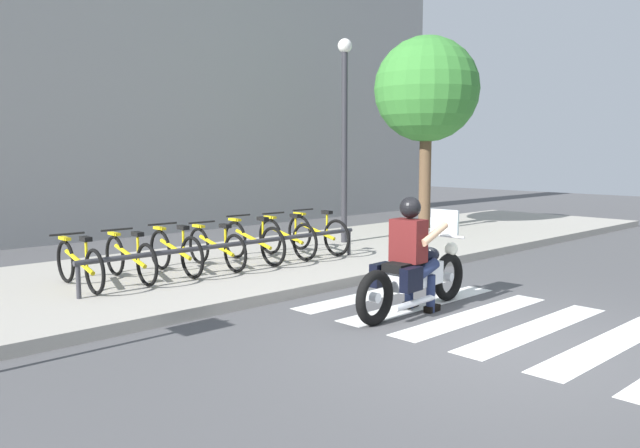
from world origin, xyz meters
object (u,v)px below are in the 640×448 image
object	(u,v)px
motorcycle	(415,275)
bicycle_1	(130,258)
bike_rack	(237,245)
bicycle_3	(216,247)
street_lamp	(345,123)
rider	(412,247)
bicycle_4	(253,242)
tree_near_rack	(427,90)
bicycle_6	(317,234)
bicycle_2	(175,252)
bicycle_0	(79,264)
bicycle_5	(287,238)

from	to	relation	value
motorcycle	bicycle_1	world-z (taller)	motorcycle
bike_rack	bicycle_3	bearing A→B (deg)	89.99
street_lamp	bike_rack	bearing A→B (deg)	-161.26
bike_rack	street_lamp	bearing A→B (deg)	18.74
bicycle_1	street_lamp	size ratio (longest dim) A/B	0.39
motorcycle	rider	xyz separation A→B (m)	(-0.08, -0.00, 0.37)
bicycle_1	bicycle_4	world-z (taller)	bicycle_4
tree_near_rack	bicycle_6	bearing A→B (deg)	-167.01
motorcycle	bicycle_2	distance (m)	3.73
bicycle_0	tree_near_rack	size ratio (longest dim) A/B	0.34
bicycle_6	bicycle_5	bearing A→B (deg)	180.00
street_lamp	bicycle_2	bearing A→B (deg)	-171.40
bicycle_3	bike_rack	world-z (taller)	bicycle_3
bicycle_5	bicycle_6	distance (m)	0.73
motorcycle	bicycle_4	xyz separation A→B (m)	(0.16, 3.50, 0.04)
bicycle_1	bicycle_3	xyz separation A→B (m)	(1.46, 0.00, -0.00)
bicycle_6	street_lamp	size ratio (longest dim) A/B	0.40
rider	bicycle_3	world-z (taller)	rider
bicycle_4	bike_rack	bearing A→B (deg)	-142.74
bicycle_1	tree_near_rack	distance (m)	8.75
bicycle_5	street_lamp	bearing A→B (deg)	17.25
bicycle_0	bike_rack	size ratio (longest dim) A/B	0.32
bicycle_3	street_lamp	size ratio (longest dim) A/B	0.39
bicycle_2	tree_near_rack	bearing A→B (deg)	7.99
motorcycle	bicycle_0	xyz separation A→B (m)	(-2.75, 3.50, 0.03)
bicycle_5	street_lamp	distance (m)	2.99
street_lamp	bicycle_6	bearing A→B (deg)	-154.45
bicycle_1	street_lamp	distance (m)	5.44
rider	bicycle_0	distance (m)	4.42
bicycle_5	bicycle_6	size ratio (longest dim) A/B	0.96
rider	bicycle_3	distance (m)	3.55
rider	street_lamp	xyz separation A→B (m)	(3.05, 4.14, 1.72)
motorcycle	tree_near_rack	bearing A→B (deg)	36.43
bicycle_6	bicycle_1	bearing A→B (deg)	179.98
bicycle_6	tree_near_rack	bearing A→B (deg)	12.99
street_lamp	rider	bearing A→B (deg)	-126.34
bicycle_2	tree_near_rack	world-z (taller)	tree_near_rack
bicycle_6	tree_near_rack	world-z (taller)	tree_near_rack
rider	bicycle_4	distance (m)	3.52
bicycle_0	bicycle_2	size ratio (longest dim) A/B	1.02
bicycle_0	bicycle_6	distance (m)	4.37
motorcycle	bicycle_5	bearing A→B (deg)	75.68
bicycle_2	bicycle_3	size ratio (longest dim) A/B	0.96
street_lamp	tree_near_rack	distance (m)	3.32
motorcycle	bike_rack	world-z (taller)	motorcycle
rider	bicycle_2	size ratio (longest dim) A/B	0.91
rider	bike_rack	world-z (taller)	rider
motorcycle	bike_rack	size ratio (longest dim) A/B	0.46
bicycle_5	tree_near_rack	size ratio (longest dim) A/B	0.34
motorcycle	bicycle_1	distance (m)	4.04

